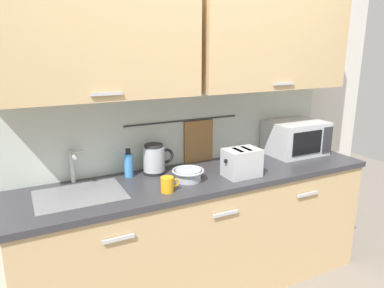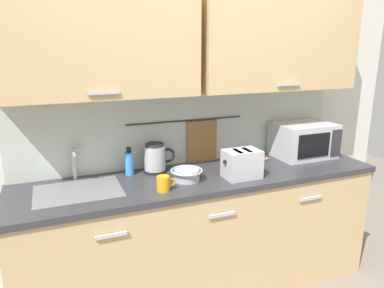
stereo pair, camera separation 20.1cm
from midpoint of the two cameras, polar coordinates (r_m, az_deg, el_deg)
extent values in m
cube|color=tan|center=(2.69, 3.77, -14.37)|extent=(2.50, 0.60, 0.86)
cube|color=#B7B7BC|center=(2.09, -9.99, -14.17)|extent=(0.18, 0.02, 0.02)
cube|color=#B7B7BC|center=(2.30, 7.30, -11.14)|extent=(0.18, 0.02, 0.02)
cube|color=#B7B7BC|center=(2.68, 20.42, -8.11)|extent=(0.18, 0.02, 0.02)
cube|color=#333338|center=(2.50, 3.95, -5.36)|extent=(2.53, 0.63, 0.04)
cube|color=#9EA0A5|center=(2.32, -15.16, -8.26)|extent=(0.52, 0.38, 0.09)
cube|color=silver|center=(2.69, 1.05, 4.34)|extent=(3.70, 0.06, 2.50)
cube|color=beige|center=(2.67, 1.34, 2.62)|extent=(2.50, 0.01, 0.55)
cube|color=tan|center=(2.27, -12.45, 15.95)|extent=(1.22, 0.33, 0.70)
cube|color=#B7B7BC|center=(2.12, -11.18, 7.95)|extent=(0.18, 0.01, 0.02)
cube|color=tan|center=(2.79, 15.41, 15.56)|extent=(1.22, 0.33, 0.70)
cube|color=#B7B7BC|center=(2.66, 17.22, 9.00)|extent=(0.18, 0.01, 0.02)
cylinder|color=#333338|center=(2.65, 1.23, 3.72)|extent=(0.90, 0.01, 0.01)
cube|color=olive|center=(2.74, 3.67, 0.19)|extent=(0.24, 0.02, 0.34)
cylinder|color=#B2B5BA|center=(2.48, -16.06, -2.94)|extent=(0.03, 0.03, 0.22)
cylinder|color=#B2B5BA|center=(2.37, -16.03, -1.21)|extent=(0.02, 0.16, 0.02)
cube|color=#B2B5BA|center=(2.46, -15.29, -0.85)|extent=(0.07, 0.02, 0.01)
cube|color=silver|center=(3.04, 19.02, 0.61)|extent=(0.46, 0.34, 0.27)
cube|color=black|center=(2.89, 20.71, -0.26)|extent=(0.29, 0.01, 0.18)
cube|color=#2D2D33|center=(3.04, 23.71, 0.14)|extent=(0.09, 0.01, 0.21)
cylinder|color=black|center=(2.55, -3.62, -4.26)|extent=(0.16, 0.16, 0.02)
cylinder|color=#B2B7BC|center=(2.52, -3.66, -2.25)|extent=(0.15, 0.15, 0.17)
cylinder|color=#262628|center=(2.49, -3.69, -0.16)|extent=(0.13, 0.13, 0.02)
torus|color=black|center=(2.55, -1.67, -1.84)|extent=(0.11, 0.02, 0.11)
cylinder|color=#3F8CD8|center=(2.49, -7.66, -3.13)|extent=(0.06, 0.06, 0.16)
cylinder|color=black|center=(2.46, -7.73, -0.96)|extent=(0.03, 0.03, 0.04)
cylinder|color=orange|center=(2.20, -1.99, -6.36)|extent=(0.08, 0.08, 0.09)
torus|color=orange|center=(2.22, -0.72, -6.13)|extent=(0.06, 0.01, 0.06)
cylinder|color=#A5ADB7|center=(2.37, 1.57, -4.99)|extent=(0.17, 0.17, 0.07)
torus|color=#A5ADB7|center=(2.36, 1.58, -4.27)|extent=(0.21, 0.21, 0.01)
cube|color=#B7BABF|center=(2.45, 10.25, -3.16)|extent=(0.24, 0.17, 0.19)
cube|color=black|center=(2.41, 9.64, -1.25)|extent=(0.03, 0.12, 0.01)
cube|color=black|center=(2.44, 11.05, -1.07)|extent=(0.03, 0.12, 0.01)
cube|color=black|center=(2.38, 7.66, -2.89)|extent=(0.02, 0.02, 0.02)
cube|color=#9E7042|center=(2.80, 11.87, -2.82)|extent=(0.22, 0.07, 0.01)
ellipsoid|color=#9E7042|center=(2.90, 13.71, -2.29)|extent=(0.07, 0.05, 0.01)
camera|label=1|loc=(0.10, -87.63, 0.64)|focal=33.60mm
camera|label=2|loc=(0.10, 92.37, -0.64)|focal=33.60mm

